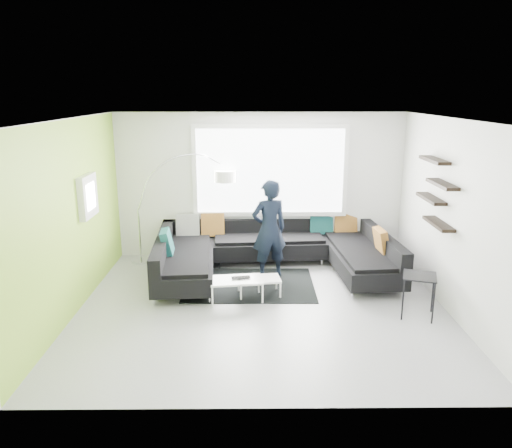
% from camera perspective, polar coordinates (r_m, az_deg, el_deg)
% --- Properties ---
extents(ground, '(5.50, 5.50, 0.00)m').
position_cam_1_polar(ground, '(7.66, 0.71, -9.48)').
color(ground, gray).
rests_on(ground, ground).
extents(room_shell, '(5.54, 5.04, 2.82)m').
position_cam_1_polar(room_shell, '(7.31, 1.01, 4.23)').
color(room_shell, silver).
rests_on(room_shell, ground).
extents(sectional_sofa, '(4.22, 2.79, 0.88)m').
position_cam_1_polar(sectional_sofa, '(8.81, 2.02, -3.49)').
color(sectional_sofa, black).
rests_on(sectional_sofa, ground).
extents(rug, '(2.17, 1.59, 0.01)m').
position_cam_1_polar(rug, '(8.49, -0.75, -6.94)').
color(rug, black).
rests_on(rug, ground).
extents(coffee_table, '(1.11, 0.73, 0.34)m').
position_cam_1_polar(coffee_table, '(7.94, -0.93, -7.24)').
color(coffee_table, white).
rests_on(coffee_table, ground).
extents(arc_lamp, '(2.01, 1.03, 2.04)m').
position_cam_1_polar(arc_lamp, '(9.58, -13.32, 1.58)').
color(arc_lamp, white).
rests_on(arc_lamp, ground).
extents(side_table, '(0.57, 0.57, 0.63)m').
position_cam_1_polar(side_table, '(7.64, 18.04, -7.80)').
color(side_table, black).
rests_on(side_table, ground).
extents(person, '(0.90, 0.82, 1.73)m').
position_cam_1_polar(person, '(8.59, 1.51, -0.62)').
color(person, black).
rests_on(person, ground).
extents(laptop, '(0.35, 0.29, 0.02)m').
position_cam_1_polar(laptop, '(7.78, -1.70, -6.27)').
color(laptop, black).
rests_on(laptop, coffee_table).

